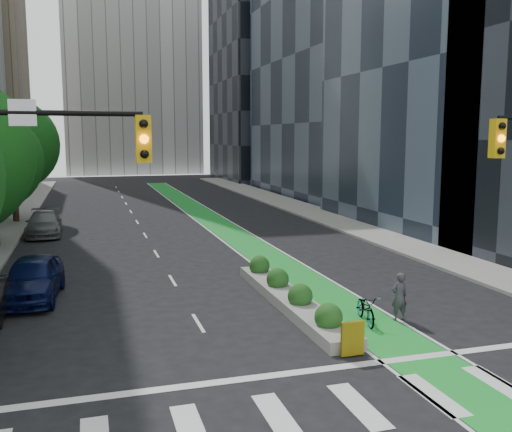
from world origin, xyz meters
TOP-DOWN VIEW (x-y plane):
  - ground at (0.00, 0.00)m, footprint 160.00×160.00m
  - sidewalk_right at (11.80, 25.00)m, footprint 3.60×90.00m
  - bike_lane_paint at (3.00, 30.00)m, footprint 2.20×70.00m
  - building_dark_end at (20.00, 68.00)m, footprint 14.00×18.00m
  - tree_far at (-11.00, 32.00)m, footprint 6.60×6.60m
  - median_planter at (1.20, 7.04)m, footprint 1.20×10.26m
  - bicycle at (3.01, 4.45)m, footprint 1.02×2.00m
  - cyclist at (4.20, 4.33)m, footprint 0.64×0.44m
  - parked_car_left_near at (-8.11, 10.67)m, footprint 2.42×5.14m
  - parked_car_left_far at (-8.68, 25.89)m, footprint 2.21×5.26m

SIDE VIEW (x-z plane):
  - ground at x=0.00m, z-range 0.00..0.00m
  - bike_lane_paint at x=3.00m, z-range 0.00..0.01m
  - sidewalk_right at x=11.80m, z-range 0.00..0.15m
  - median_planter at x=1.20m, z-range -0.18..0.92m
  - bicycle at x=3.01m, z-range 0.00..1.00m
  - parked_car_left_far at x=-8.68m, z-range 0.00..1.52m
  - cyclist at x=4.20m, z-range 0.00..1.69m
  - parked_car_left_near at x=-8.11m, z-range 0.00..1.70m
  - tree_far at x=-11.00m, z-range 1.19..10.20m
  - building_dark_end at x=20.00m, z-range 0.00..28.00m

